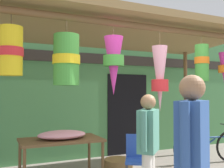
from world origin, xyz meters
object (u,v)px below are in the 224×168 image
Objects in this scene: folding_chair at (138,156)px; parked_bicycle at (209,147)px; display_table at (61,143)px; wicker_basket_by_table at (119,166)px; customer_foreground at (148,141)px; flower_heap_on_table at (63,135)px; shopper_by_bananas at (193,153)px.

folding_chair is 2.28m from parked_bicycle.
display_table is 1.29m from wicker_basket_by_table.
folding_chair is at bearing 69.65° from customer_foreground.
flower_heap_on_table is 0.96× the size of folding_chair.
wicker_basket_by_table is at bearing 7.32° from display_table.
parked_bicycle is at bearing 42.93° from shopper_by_bananas.
parked_bicycle is 3.82m from shopper_by_bananas.
display_table is 1.60× the size of folding_chair.
shopper_by_bananas reaches higher than flower_heap_on_table.
folding_chair is (1.10, -0.61, -0.33)m from flower_heap_on_table.
display_table is 0.15m from flower_heap_on_table.
shopper_by_bananas is (0.53, -2.54, 0.17)m from flower_heap_on_table.
shopper_by_bananas is (0.56, -2.56, 0.32)m from display_table.
flower_heap_on_table is 1.30m from folding_chair.
customer_foreground is at bearing -101.25° from wicker_basket_by_table.
flower_heap_on_table is 3.32m from parked_bicycle.
customer_foreground is at bearing -58.44° from display_table.
parked_bicycle is at bearing 16.15° from folding_chair.
flower_heap_on_table is at bearing 121.04° from customer_foreground.
display_table is at bearing 121.56° from customer_foreground.
wicker_basket_by_table is (0.03, 0.78, -0.37)m from folding_chair.
parked_bicycle is 1.02× the size of shopper_by_bananas.
wicker_basket_by_table is (1.15, 0.15, -0.55)m from display_table.
display_table is 2.44× the size of wicker_basket_by_table.
flower_heap_on_table is 1.47× the size of wicker_basket_by_table.
display_table is 3.33m from parked_bicycle.
flower_heap_on_table reaches higher than folding_chair.
wicker_basket_by_table is 1.73m from customer_foreground.
display_table is at bearing 144.81° from flower_heap_on_table.
parked_bicycle is 2.88m from customer_foreground.
shopper_by_bananas is (-0.60, -2.71, 0.87)m from wicker_basket_by_table.
customer_foreground is at bearing -58.96° from flower_heap_on_table.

